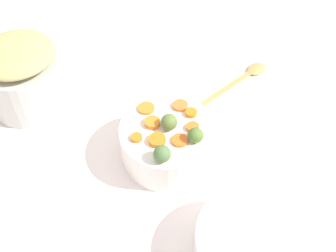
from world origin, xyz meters
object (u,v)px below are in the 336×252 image
object	(u,v)px
serving_bowl_carrots	(168,142)
metal_pot	(25,82)
wooden_spoon	(241,79)
casserole_dish	(254,246)

from	to	relation	value
serving_bowl_carrots	metal_pot	world-z (taller)	metal_pot
wooden_spoon	casserole_dish	bearing A→B (deg)	-139.21
metal_pot	casserole_dish	size ratio (longest dim) A/B	0.91
metal_pot	wooden_spoon	xyz separation A→B (m)	(0.47, -0.35, -0.06)
metal_pot	casserole_dish	xyz separation A→B (m)	(0.07, -0.70, -0.02)
serving_bowl_carrots	wooden_spoon	size ratio (longest dim) A/B	0.73
metal_pot	wooden_spoon	distance (m)	0.59
metal_pot	serving_bowl_carrots	bearing A→B (deg)	-71.11
casserole_dish	serving_bowl_carrots	bearing A→B (deg)	78.16
wooden_spoon	casserole_dish	size ratio (longest dim) A/B	1.32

